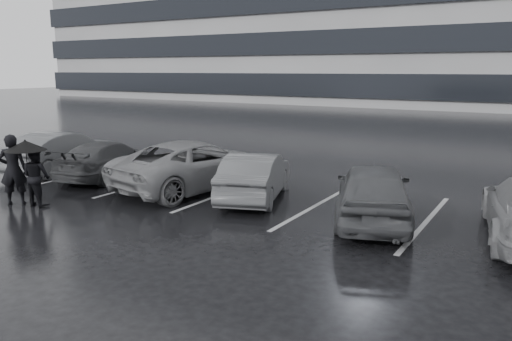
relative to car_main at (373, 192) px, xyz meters
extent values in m
plane|color=black|center=(-2.29, -1.91, -0.70)|extent=(160.00, 160.00, 0.00)
cube|color=black|center=(-24.29, 46.09, 1.30)|extent=(60.60, 25.60, 2.20)
cube|color=black|center=(-24.29, 46.09, 5.30)|extent=(60.60, 25.60, 2.20)
cube|color=black|center=(-24.29, 46.09, 9.30)|extent=(60.60, 25.60, 2.20)
imported|color=black|center=(0.00, 0.00, 0.00)|extent=(2.93, 4.45, 1.41)
imported|color=#323235|center=(-3.44, 0.40, -0.06)|extent=(2.56, 4.12, 1.28)
imported|color=#525154|center=(-5.60, 0.51, 0.02)|extent=(3.25, 5.52, 1.44)
imported|color=black|center=(-8.97, 0.27, -0.11)|extent=(2.42, 4.37, 1.20)
imported|color=#323235|center=(-11.16, 0.18, -0.01)|extent=(1.90, 4.35, 1.39)
imported|color=black|center=(-8.55, -3.36, 0.23)|extent=(0.80, 0.79, 1.86)
imported|color=black|center=(-7.95, -3.12, 0.07)|extent=(0.75, 0.59, 1.54)
cylinder|color=black|center=(-8.11, -3.25, 0.04)|extent=(0.02, 0.02, 1.50)
cone|color=black|center=(-8.11, -3.25, 0.88)|extent=(1.03, 1.03, 0.26)
sphere|color=black|center=(-8.11, -3.25, 1.01)|extent=(0.05, 0.05, 0.05)
cube|color=#A5A5A7|center=(-12.89, 0.59, -0.70)|extent=(0.12, 5.00, 0.00)
cube|color=#A5A5A7|center=(-10.09, 0.59, -0.70)|extent=(0.12, 5.00, 0.00)
cube|color=#A5A5A7|center=(-7.29, 0.59, -0.70)|extent=(0.12, 5.00, 0.00)
cube|color=#A5A5A7|center=(-4.49, 0.59, -0.70)|extent=(0.12, 5.00, 0.00)
cube|color=#A5A5A7|center=(-1.69, 0.59, -0.70)|extent=(0.12, 5.00, 0.00)
cube|color=#A5A5A7|center=(1.11, 0.59, -0.70)|extent=(0.12, 5.00, 0.00)
camera|label=1|loc=(3.44, -11.02, 2.80)|focal=35.00mm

